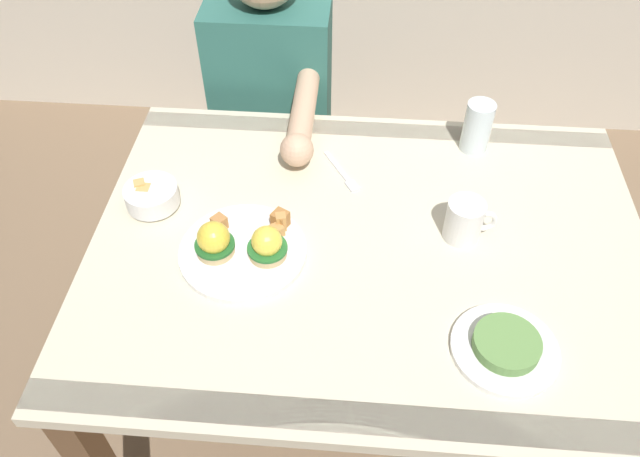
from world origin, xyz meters
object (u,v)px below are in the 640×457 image
(eggs_benedict_plate, at_px, (242,246))
(fruit_bowl, at_px, (151,196))
(water_glass_near, at_px, (477,129))
(coffee_mug, at_px, (465,219))
(diner_person, at_px, (272,107))
(fork, at_px, (342,173))
(side_plate, at_px, (506,347))
(dining_table, at_px, (367,275))

(eggs_benedict_plate, relative_size, fruit_bowl, 2.25)
(water_glass_near, bearing_deg, coffee_mug, -99.48)
(water_glass_near, distance_m, diner_person, 0.62)
(eggs_benedict_plate, height_order, fruit_bowl, eggs_benedict_plate)
(coffee_mug, bearing_deg, fork, 146.21)
(fruit_bowl, bearing_deg, side_plate, -23.47)
(eggs_benedict_plate, bearing_deg, fruit_bowl, 150.59)
(eggs_benedict_plate, height_order, diner_person, diner_person)
(fruit_bowl, relative_size, diner_person, 0.11)
(coffee_mug, bearing_deg, water_glass_near, 80.52)
(dining_table, bearing_deg, water_glass_near, 54.04)
(water_glass_near, bearing_deg, dining_table, -125.96)
(fork, height_order, side_plate, side_plate)
(side_plate, xyz_separation_m, diner_person, (-0.55, 0.85, -0.10))
(fork, bearing_deg, eggs_benedict_plate, -125.91)
(fruit_bowl, distance_m, diner_person, 0.57)
(side_plate, relative_size, diner_person, 0.18)
(side_plate, bearing_deg, fruit_bowl, 156.53)
(coffee_mug, xyz_separation_m, fork, (-0.27, 0.18, -0.05))
(water_glass_near, xyz_separation_m, side_plate, (0.01, -0.59, -0.04))
(fork, bearing_deg, fruit_bowl, -161.37)
(fruit_bowl, height_order, diner_person, diner_person)
(side_plate, bearing_deg, diner_person, 123.06)
(water_glass_near, height_order, diner_person, diner_person)
(fruit_bowl, distance_m, fork, 0.45)
(fruit_bowl, bearing_deg, dining_table, -9.06)
(fruit_bowl, xyz_separation_m, coffee_mug, (0.69, -0.04, 0.02))
(fruit_bowl, bearing_deg, diner_person, 69.38)
(dining_table, relative_size, water_glass_near, 9.18)
(dining_table, height_order, coffee_mug, coffee_mug)
(fork, relative_size, side_plate, 0.71)
(fork, xyz_separation_m, diner_person, (-0.23, 0.38, -0.09))
(water_glass_near, relative_size, side_plate, 0.65)
(diner_person, bearing_deg, eggs_benedict_plate, -87.35)
(coffee_mug, bearing_deg, side_plate, -78.85)
(coffee_mug, height_order, water_glass_near, water_glass_near)
(coffee_mug, distance_m, side_plate, 0.29)
(fruit_bowl, height_order, side_plate, fruit_bowl)
(fruit_bowl, height_order, coffee_mug, coffee_mug)
(fork, distance_m, water_glass_near, 0.35)
(eggs_benedict_plate, distance_m, diner_person, 0.66)
(side_plate, bearing_deg, eggs_benedict_plate, 159.31)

